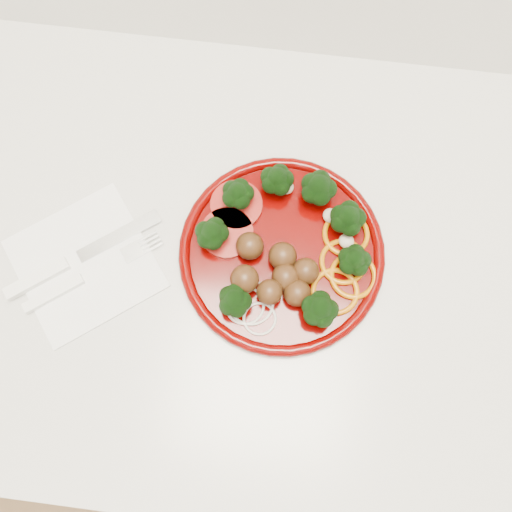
# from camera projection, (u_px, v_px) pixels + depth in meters

# --- Properties ---
(counter) EXTENTS (2.40, 0.60, 0.90)m
(counter) POSITION_uv_depth(u_px,v_px,m) (284.00, 324.00, 1.13)
(counter) COLOR silver
(counter) RESTS_ON ground
(plate) EXTENTS (0.25, 0.25, 0.06)m
(plate) POSITION_uv_depth(u_px,v_px,m) (283.00, 250.00, 0.68)
(plate) COLOR #4C0201
(plate) RESTS_ON counter
(napkin) EXTENTS (0.22, 0.22, 0.00)m
(napkin) POSITION_uv_depth(u_px,v_px,m) (85.00, 264.00, 0.69)
(napkin) COLOR white
(napkin) RESTS_ON counter
(knife) EXTENTS (0.17, 0.14, 0.01)m
(knife) POSITION_uv_depth(u_px,v_px,m) (63.00, 265.00, 0.69)
(knife) COLOR silver
(knife) RESTS_ON napkin
(fork) EXTENTS (0.15, 0.12, 0.01)m
(fork) POSITION_uv_depth(u_px,v_px,m) (70.00, 285.00, 0.68)
(fork) COLOR white
(fork) RESTS_ON napkin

